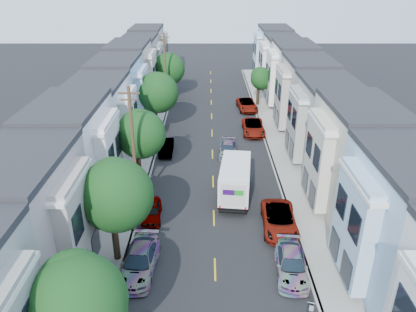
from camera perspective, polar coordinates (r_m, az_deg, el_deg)
ground at (r=32.44m, az=0.83°, el=-8.72°), size 160.00×160.00×0.00m
road_slab at (r=45.66m, az=0.59°, el=1.84°), size 12.00×70.00×0.02m
curb_left at (r=45.97m, az=-6.97°, el=1.91°), size 0.30×70.00×0.15m
curb_right at (r=46.09m, az=8.14°, el=1.90°), size 0.30×70.00×0.15m
sidewalk_left at (r=46.15m, az=-8.58°, el=1.90°), size 2.60×70.00×0.15m
sidewalk_right at (r=46.29m, az=9.73°, el=1.89°), size 2.60×70.00×0.15m
centerline at (r=45.66m, az=0.59°, el=1.83°), size 0.12×70.00×0.01m
townhouse_row_left at (r=46.90m, az=-13.17°, el=1.79°), size 5.00×70.00×8.50m
townhouse_row_right at (r=47.11m, az=14.29°, el=1.77°), size 5.00×70.00×8.50m
tree_a at (r=19.89m, az=-18.12°, el=-19.17°), size 4.47×4.47×6.83m
tree_b at (r=26.20m, az=-12.94°, el=-5.46°), size 4.70×4.70×7.39m
tree_c at (r=35.15m, az=-9.57°, el=3.00°), size 4.26×4.26×7.19m
tree_d at (r=47.22m, az=-7.18°, el=8.81°), size 4.70×4.70×7.32m
tree_e at (r=60.59m, az=-5.64°, el=12.08°), size 4.70×4.70×6.85m
tree_far_r at (r=57.86m, az=7.45°, el=10.71°), size 3.10×3.10×5.44m
utility_pole_near at (r=32.22m, az=-10.43°, el=1.06°), size 1.60×0.26×10.00m
utility_pole_far at (r=56.73m, az=-6.02°, el=11.85°), size 1.60×0.26×10.00m
fedex_truck at (r=34.53m, az=3.83°, el=-3.20°), size 2.46×6.40×3.07m
lead_sedan at (r=42.60m, az=2.81°, el=0.93°), size 2.05×4.25×1.24m
parked_left_b at (r=27.45m, az=-9.61°, el=-14.40°), size 2.45×5.19×1.52m
parked_left_c at (r=32.40m, az=-7.94°, el=-7.70°), size 1.76×4.00×1.27m
parked_left_d at (r=43.17m, az=-5.89°, el=1.22°), size 1.47×3.98×1.32m
parked_right_a at (r=27.48m, az=11.64°, el=-14.72°), size 2.32×4.78×1.39m
parked_right_b at (r=31.32m, az=9.98°, el=-8.88°), size 2.75×5.52×1.50m
parked_right_c at (r=48.45m, az=6.38°, el=4.04°), size 2.58×5.44×1.50m
parked_right_d at (r=56.53m, az=5.50°, el=7.17°), size 2.88×5.44×1.46m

